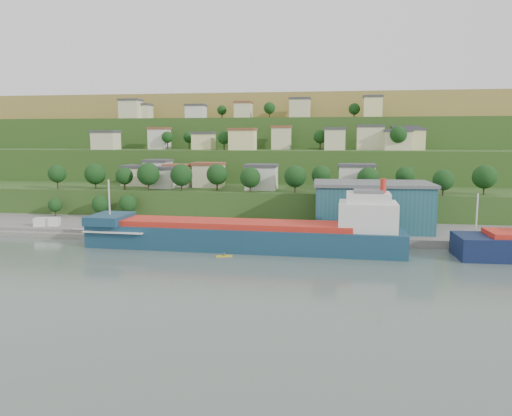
% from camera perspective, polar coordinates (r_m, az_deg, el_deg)
% --- Properties ---
extents(ground, '(500.00, 500.00, 0.00)m').
position_cam_1_polar(ground, '(113.87, -3.93, -5.46)').
color(ground, '#485850').
rests_on(ground, ground).
extents(quay, '(220.00, 26.00, 4.00)m').
position_cam_1_polar(quay, '(138.59, 6.77, -3.07)').
color(quay, slate).
rests_on(quay, ground).
extents(pebble_beach, '(40.00, 18.00, 2.40)m').
position_cam_1_polar(pebble_beach, '(154.75, -22.32, -2.46)').
color(pebble_beach, slate).
rests_on(pebble_beach, ground).
extents(hillside, '(360.00, 210.83, 96.00)m').
position_cam_1_polar(hillside, '(278.99, 3.75, 2.54)').
color(hillside, '#284719').
rests_on(hillside, ground).
extents(cargo_ship_near, '(76.29, 14.08, 19.54)m').
position_cam_1_polar(cargo_ship_near, '(119.65, -0.38, -3.26)').
color(cargo_ship_near, '#153A4F').
rests_on(cargo_ship_near, ground).
extents(warehouse, '(31.58, 19.97, 12.80)m').
position_cam_1_polar(warehouse, '(137.77, 13.10, 0.26)').
color(warehouse, '#1D5458').
rests_on(warehouse, quay).
extents(caravan, '(7.24, 4.55, 3.14)m').
position_cam_1_polar(caravan, '(151.89, -22.77, -1.61)').
color(caravan, silver).
rests_on(caravan, pebble_beach).
extents(dinghy, '(4.59, 1.81, 0.91)m').
position_cam_1_polar(dinghy, '(143.55, -19.39, -2.42)').
color(dinghy, silver).
rests_on(dinghy, pebble_beach).
extents(kayak_orange, '(3.27, 1.75, 0.82)m').
position_cam_1_polar(kayak_orange, '(121.15, -9.92, -4.63)').
color(kayak_orange, '#CA4C12').
rests_on(kayak_orange, ground).
extents(kayak_yellow, '(3.65, 1.70, 0.91)m').
position_cam_1_polar(kayak_yellow, '(113.06, -3.67, -5.42)').
color(kayak_yellow, gold).
rests_on(kayak_yellow, ground).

